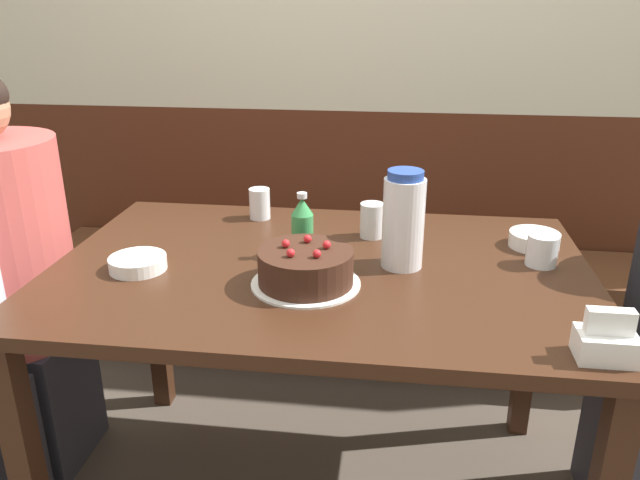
{
  "coord_description": "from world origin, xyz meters",
  "views": [
    {
      "loc": [
        0.19,
        -1.48,
        1.42
      ],
      "look_at": [
        -0.01,
        0.05,
        0.82
      ],
      "focal_mm": 35.0,
      "sensor_mm": 36.0,
      "label": 1
    }
  ],
  "objects_px": {
    "bowl_rice_small": "(534,240)",
    "glass_tumbler_short": "(372,220)",
    "bowl_soup_white": "(138,263)",
    "birthday_cake": "(306,268)",
    "napkin_holder": "(606,341)",
    "person_pale_blue_shirt": "(7,283)",
    "soju_bottle": "(302,227)",
    "water_pitcher": "(403,220)",
    "bench_seat": "(346,306)",
    "glass_shot_small": "(260,204)",
    "glass_water_tall": "(542,250)"
  },
  "relations": [
    {
      "from": "napkin_holder",
      "to": "glass_tumbler_short",
      "type": "height_order",
      "value": "napkin_holder"
    },
    {
      "from": "bench_seat",
      "to": "napkin_holder",
      "type": "height_order",
      "value": "napkin_holder"
    },
    {
      "from": "napkin_holder",
      "to": "soju_bottle",
      "type": "bearing_deg",
      "value": 146.55
    },
    {
      "from": "bowl_rice_small",
      "to": "person_pale_blue_shirt",
      "type": "xyz_separation_m",
      "value": [
        -1.53,
        -0.13,
        -0.16
      ]
    },
    {
      "from": "napkin_holder",
      "to": "bowl_rice_small",
      "type": "relative_size",
      "value": 0.8
    },
    {
      "from": "water_pitcher",
      "to": "glass_shot_small",
      "type": "xyz_separation_m",
      "value": [
        -0.45,
        0.32,
        -0.08
      ]
    },
    {
      "from": "glass_water_tall",
      "to": "person_pale_blue_shirt",
      "type": "distance_m",
      "value": 1.53
    },
    {
      "from": "bowl_soup_white",
      "to": "glass_tumbler_short",
      "type": "relative_size",
      "value": 1.44
    },
    {
      "from": "person_pale_blue_shirt",
      "to": "bench_seat",
      "type": "bearing_deg",
      "value": 38.35
    },
    {
      "from": "bench_seat",
      "to": "glass_water_tall",
      "type": "height_order",
      "value": "glass_water_tall"
    },
    {
      "from": "bowl_soup_white",
      "to": "birthday_cake",
      "type": "bearing_deg",
      "value": -4.46
    },
    {
      "from": "bowl_soup_white",
      "to": "water_pitcher",
      "type": "bearing_deg",
      "value": 9.52
    },
    {
      "from": "glass_water_tall",
      "to": "glass_shot_small",
      "type": "bearing_deg",
      "value": 161.62
    },
    {
      "from": "water_pitcher",
      "to": "person_pale_blue_shirt",
      "type": "distance_m",
      "value": 1.19
    },
    {
      "from": "birthday_cake",
      "to": "bowl_rice_small",
      "type": "height_order",
      "value": "birthday_cake"
    },
    {
      "from": "birthday_cake",
      "to": "water_pitcher",
      "type": "xyz_separation_m",
      "value": [
        0.23,
        0.15,
        0.08
      ]
    },
    {
      "from": "bowl_rice_small",
      "to": "bowl_soup_white",
      "type": "bearing_deg",
      "value": -164.11
    },
    {
      "from": "glass_shot_small",
      "to": "person_pale_blue_shirt",
      "type": "distance_m",
      "value": 0.79
    },
    {
      "from": "bench_seat",
      "to": "water_pitcher",
      "type": "height_order",
      "value": "water_pitcher"
    },
    {
      "from": "birthday_cake",
      "to": "napkin_holder",
      "type": "bearing_deg",
      "value": -22.29
    },
    {
      "from": "person_pale_blue_shirt",
      "to": "water_pitcher",
      "type": "bearing_deg",
      "value": -2.56
    },
    {
      "from": "glass_shot_small",
      "to": "napkin_holder",
      "type": "bearing_deg",
      "value": -40.72
    },
    {
      "from": "birthday_cake",
      "to": "water_pitcher",
      "type": "height_order",
      "value": "water_pitcher"
    },
    {
      "from": "birthday_cake",
      "to": "bench_seat",
      "type": "bearing_deg",
      "value": 88.79
    },
    {
      "from": "bench_seat",
      "to": "person_pale_blue_shirt",
      "type": "relative_size",
      "value": 1.98
    },
    {
      "from": "napkin_holder",
      "to": "glass_shot_small",
      "type": "bearing_deg",
      "value": 139.28
    },
    {
      "from": "bench_seat",
      "to": "glass_tumbler_short",
      "type": "bearing_deg",
      "value": -78.77
    },
    {
      "from": "birthday_cake",
      "to": "glass_tumbler_short",
      "type": "relative_size",
      "value": 2.64
    },
    {
      "from": "bench_seat",
      "to": "soju_bottle",
      "type": "xyz_separation_m",
      "value": [
        -0.06,
        -0.77,
        0.63
      ]
    },
    {
      "from": "bench_seat",
      "to": "glass_tumbler_short",
      "type": "distance_m",
      "value": 0.86
    },
    {
      "from": "water_pitcher",
      "to": "glass_tumbler_short",
      "type": "bearing_deg",
      "value": 113.56
    },
    {
      "from": "glass_shot_small",
      "to": "person_pale_blue_shirt",
      "type": "height_order",
      "value": "person_pale_blue_shirt"
    },
    {
      "from": "water_pitcher",
      "to": "person_pale_blue_shirt",
      "type": "bearing_deg",
      "value": 177.44
    },
    {
      "from": "person_pale_blue_shirt",
      "to": "soju_bottle",
      "type": "bearing_deg",
      "value": -1.23
    },
    {
      "from": "bench_seat",
      "to": "glass_shot_small",
      "type": "distance_m",
      "value": 0.8
    },
    {
      "from": "birthday_cake",
      "to": "napkin_holder",
      "type": "distance_m",
      "value": 0.67
    },
    {
      "from": "birthday_cake",
      "to": "glass_shot_small",
      "type": "height_order",
      "value": "birthday_cake"
    },
    {
      "from": "glass_shot_small",
      "to": "bench_seat",
      "type": "bearing_deg",
      "value": 64.07
    },
    {
      "from": "napkin_holder",
      "to": "water_pitcher",
      "type": "bearing_deg",
      "value": 134.34
    },
    {
      "from": "bowl_rice_small",
      "to": "glass_tumbler_short",
      "type": "relative_size",
      "value": 1.37
    },
    {
      "from": "person_pale_blue_shirt",
      "to": "birthday_cake",
      "type": "bearing_deg",
      "value": -11.97
    },
    {
      "from": "napkin_holder",
      "to": "bowl_rice_small",
      "type": "xyz_separation_m",
      "value": [
        -0.02,
        0.58,
        -0.02
      ]
    },
    {
      "from": "birthday_cake",
      "to": "glass_water_tall",
      "type": "xyz_separation_m",
      "value": [
        0.59,
        0.2,
        -0.0
      ]
    },
    {
      "from": "napkin_holder",
      "to": "person_pale_blue_shirt",
      "type": "distance_m",
      "value": 1.63
    },
    {
      "from": "bowl_soup_white",
      "to": "glass_tumbler_short",
      "type": "height_order",
      "value": "glass_tumbler_short"
    },
    {
      "from": "water_pitcher",
      "to": "soju_bottle",
      "type": "height_order",
      "value": "water_pitcher"
    },
    {
      "from": "birthday_cake",
      "to": "soju_bottle",
      "type": "height_order",
      "value": "soju_bottle"
    },
    {
      "from": "birthday_cake",
      "to": "glass_water_tall",
      "type": "bearing_deg",
      "value": 18.66
    },
    {
      "from": "water_pitcher",
      "to": "soju_bottle",
      "type": "xyz_separation_m",
      "value": [
        -0.26,
        0.03,
        -0.04
      ]
    },
    {
      "from": "bench_seat",
      "to": "glass_shot_small",
      "type": "height_order",
      "value": "glass_shot_small"
    }
  ]
}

